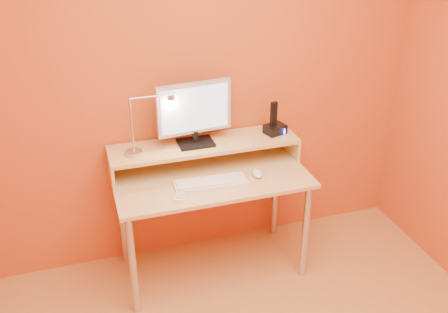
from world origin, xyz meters
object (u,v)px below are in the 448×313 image
object	(u,v)px
phone_dock	(275,129)
keyboard	(211,183)
lamp_base	(134,153)
mouse	(257,173)
remote_control	(180,193)
monitor_panel	(194,108)

from	to	relation	value
phone_dock	keyboard	world-z (taller)	phone_dock
lamp_base	keyboard	world-z (taller)	lamp_base
keyboard	mouse	world-z (taller)	mouse
phone_dock	mouse	world-z (taller)	phone_dock
phone_dock	remote_control	size ratio (longest dim) A/B	0.69
monitor_panel	phone_dock	size ratio (longest dim) A/B	3.61
keyboard	mouse	distance (m)	0.31
phone_dock	monitor_panel	bearing A→B (deg)	162.71
monitor_panel	keyboard	bearing A→B (deg)	-90.73
lamp_base	monitor_panel	bearing A→B (deg)	5.88
lamp_base	phone_dock	distance (m)	0.92
keyboard	mouse	size ratio (longest dim) A/B	4.00
monitor_panel	keyboard	distance (m)	0.47
monitor_panel	mouse	world-z (taller)	monitor_panel
phone_dock	mouse	bearing A→B (deg)	-148.03
lamp_base	phone_dock	size ratio (longest dim) A/B	0.77
lamp_base	keyboard	distance (m)	0.49
lamp_base	keyboard	xyz separation A→B (m)	(0.41, -0.22, -0.16)
keyboard	remote_control	distance (m)	0.20
monitor_panel	keyboard	world-z (taller)	monitor_panel
phone_dock	keyboard	bearing A→B (deg)	-170.12
monitor_panel	mouse	xyz separation A→B (m)	(0.33, -0.24, -0.38)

